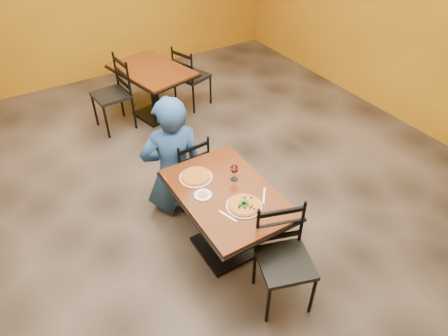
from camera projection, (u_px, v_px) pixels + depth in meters
floor at (203, 217)px, 4.33m from camera, size 7.00×8.00×0.01m
table_main at (227, 208)px, 3.65m from camera, size 0.83×1.23×0.75m
table_second at (153, 81)px, 5.67m from camera, size 1.05×1.34×0.75m
chair_main_near at (285, 263)px, 3.26m from camera, size 0.54×0.54×0.95m
chair_main_far at (187, 167)px, 4.32m from camera, size 0.41×0.41×0.86m
chair_second_left at (111, 95)px, 5.44m from camera, size 0.49×0.49×1.01m
chair_second_right at (192, 76)px, 5.97m from camera, size 0.54×0.54×0.95m
diner at (172, 155)px, 4.08m from camera, size 0.73×0.56×1.36m
plate_main at (244, 206)px, 3.38m from camera, size 0.31×0.31×0.01m
pizza_main at (244, 205)px, 3.37m from camera, size 0.28×0.28×0.02m
plate_far at (196, 177)px, 3.68m from camera, size 0.31×0.31×0.01m
pizza_far at (196, 176)px, 3.67m from camera, size 0.28×0.28×0.02m
side_plate at (203, 195)px, 3.49m from camera, size 0.16×0.16×0.01m
dip at (203, 194)px, 3.49m from camera, size 0.09×0.09×0.01m
wine_glass at (234, 172)px, 3.61m from camera, size 0.08×0.08×0.18m
fork at (228, 216)px, 3.29m from camera, size 0.08×0.18×0.00m
knife at (264, 196)px, 3.49m from camera, size 0.14×0.17×0.00m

